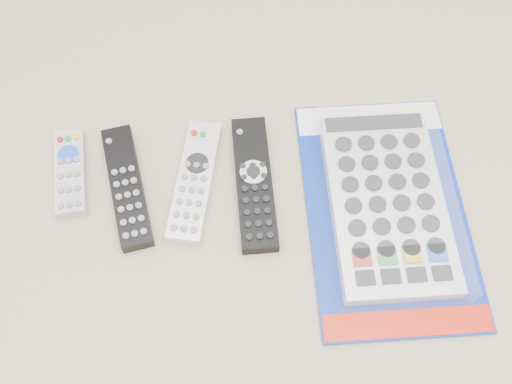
{
  "coord_description": "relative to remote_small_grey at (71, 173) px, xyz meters",
  "views": [
    {
      "loc": [
        0.01,
        -0.35,
        0.7
      ],
      "look_at": [
        0.04,
        0.02,
        0.01
      ],
      "focal_mm": 40.0,
      "sensor_mm": 36.0,
      "label": 1
    }
  ],
  "objects": [
    {
      "name": "jumbo_remote_packaged",
      "position": [
        0.43,
        -0.08,
        0.01
      ],
      "size": [
        0.22,
        0.35,
        0.05
      ],
      "rotation": [
        0.0,
        0.0,
        -0.01
      ],
      "color": "#0D2B99",
      "rests_on": "ground"
    },
    {
      "name": "remote_slim_black",
      "position": [
        0.08,
        -0.03,
        0.0
      ],
      "size": [
        0.08,
        0.19,
        0.02
      ],
      "rotation": [
        0.0,
        0.0,
        0.19
      ],
      "color": "black",
      "rests_on": "ground"
    },
    {
      "name": "remote_large_black",
      "position": [
        0.25,
        -0.04,
        0.0
      ],
      "size": [
        0.05,
        0.21,
        0.02
      ],
      "rotation": [
        0.0,
        0.0,
        0.01
      ],
      "color": "black",
      "rests_on": "ground"
    },
    {
      "name": "remote_small_grey",
      "position": [
        0.0,
        0.0,
        0.0
      ],
      "size": [
        0.05,
        0.14,
        0.02
      ],
      "rotation": [
        0.0,
        0.0,
        0.09
      ],
      "color": "#A7A7A9",
      "rests_on": "ground"
    },
    {
      "name": "remote_silver_dvd",
      "position": [
        0.17,
        -0.03,
        0.0
      ],
      "size": [
        0.08,
        0.19,
        0.02
      ],
      "rotation": [
        0.0,
        0.0,
        -0.2
      ],
      "color": "silver",
      "rests_on": "ground"
    }
  ]
}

